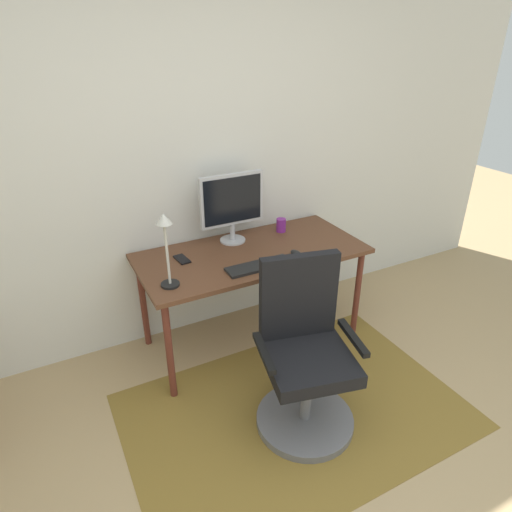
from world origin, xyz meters
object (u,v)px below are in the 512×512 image
at_px(desk, 252,260).
at_px(coffee_cup, 281,225).
at_px(computer_mouse, 296,253).
at_px(keyboard, 259,266).
at_px(cell_phone, 182,259).
at_px(monitor, 232,203).
at_px(desk_lamp, 166,239).
at_px(office_chair, 305,365).

relative_size(desk, coffee_cup, 15.36).
bearing_deg(coffee_cup, computer_mouse, -106.41).
bearing_deg(keyboard, coffee_cup, 45.97).
bearing_deg(cell_phone, coffee_cup, 0.96).
bearing_deg(computer_mouse, desk, 139.87).
relative_size(monitor, coffee_cup, 4.89).
bearing_deg(desk, coffee_cup, 30.26).
height_order(desk, keyboard, keyboard).
height_order(keyboard, desk_lamp, desk_lamp).
xyz_separation_m(desk, cell_phone, (-0.46, 0.10, 0.07)).
bearing_deg(computer_mouse, desk_lamp, 179.19).
height_order(keyboard, computer_mouse, computer_mouse).
height_order(coffee_cup, cell_phone, coffee_cup).
relative_size(desk, keyboard, 3.57).
distance_m(monitor, coffee_cup, 0.46).
bearing_deg(monitor, keyboard, -92.64).
relative_size(monitor, cell_phone, 3.49).
bearing_deg(cell_phone, office_chair, -74.11).
bearing_deg(coffee_cup, desk_lamp, -158.59).
relative_size(monitor, desk_lamp, 1.08).
bearing_deg(desk_lamp, desk, 16.02).
height_order(monitor, computer_mouse, monitor).
bearing_deg(computer_mouse, keyboard, -174.49).
relative_size(monitor, office_chair, 0.49).
relative_size(keyboard, computer_mouse, 4.13).
xyz_separation_m(computer_mouse, desk_lamp, (-0.86, 0.01, 0.28)).
distance_m(monitor, office_chair, 1.20).
bearing_deg(desk, desk_lamp, -163.98).
distance_m(desk, computer_mouse, 0.31).
xyz_separation_m(computer_mouse, cell_phone, (-0.69, 0.29, -0.01)).
xyz_separation_m(desk, computer_mouse, (0.23, -0.19, 0.08)).
distance_m(keyboard, computer_mouse, 0.29).
distance_m(monitor, keyboard, 0.52).
bearing_deg(keyboard, office_chair, -92.57).
height_order(desk, cell_phone, cell_phone).
relative_size(keyboard, desk_lamp, 0.95).
distance_m(desk, keyboard, 0.24).
bearing_deg(office_chair, keyboard, 100.47).
bearing_deg(keyboard, desk, 73.99).
xyz_separation_m(monitor, coffee_cup, (0.39, -0.01, -0.24)).
distance_m(coffee_cup, cell_phone, 0.82).
height_order(cell_phone, office_chair, office_chair).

